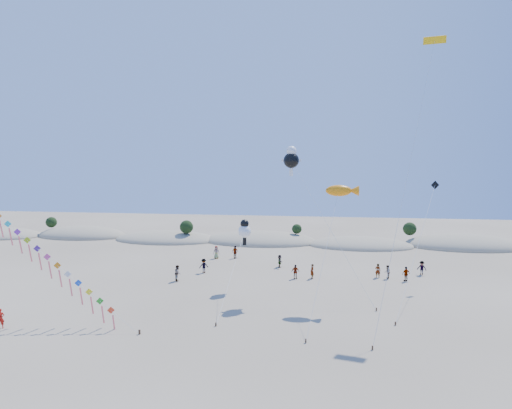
# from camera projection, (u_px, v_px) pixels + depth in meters

# --- Properties ---
(ground) EXTENTS (160.00, 160.00, 0.00)m
(ground) POSITION_uv_depth(u_px,v_px,m) (163.00, 377.00, 26.03)
(ground) COLOR #82715A
(ground) RESTS_ON ground
(dune_ridge) EXTENTS (145.30, 11.49, 5.57)m
(dune_ridge) POSITION_uv_depth(u_px,v_px,m) (266.00, 241.00, 70.34)
(dune_ridge) COLOR gray
(dune_ridge) RESTS_ON ground
(fish_kite) EXTENTS (4.58, 11.38, 10.94)m
(fish_kite) POSITION_uv_depth(u_px,v_px,m) (342.00, 191.00, 40.14)
(fish_kite) COLOR #3F2D1E
(fish_kite) RESTS_ON ground
(cartoon_kite_low) EXTENTS (1.33, 11.72, 7.17)m
(cartoon_kite_low) POSITION_uv_depth(u_px,v_px,m) (245.00, 230.00, 44.27)
(cartoon_kite_low) COLOR #3F2D1E
(cartoon_kite_low) RESTS_ON ground
(cartoon_kite_high) EXTENTS (8.99, 6.64, 14.69)m
(cartoon_kite_high) POSITION_uv_depth(u_px,v_px,m) (291.00, 159.00, 43.12)
(cartoon_kite_high) COLOR #3F2D1E
(cartoon_kite_high) RESTS_ON ground
(parafoil_kite) EXTENTS (7.68, 13.68, 24.67)m
(parafoil_kite) POSITION_uv_depth(u_px,v_px,m) (433.00, 48.00, 39.18)
(parafoil_kite) COLOR #3F2D1E
(parafoil_kite) RESTS_ON ground
(dark_kite) EXTENTS (6.82, 14.35, 11.09)m
(dark_kite) POSITION_uv_depth(u_px,v_px,m) (425.00, 219.00, 42.64)
(dark_kite) COLOR #3F2D1E
(dark_kite) RESTS_ON ground
(flyer_foreground) EXTENTS (0.69, 0.62, 1.58)m
(flyer_foreground) POSITION_uv_depth(u_px,v_px,m) (0.00, 319.00, 33.61)
(flyer_foreground) COLOR #B0160E
(flyer_foreground) RESTS_ON ground
(beachgoers) EXTENTS (28.29, 12.94, 1.77)m
(beachgoers) POSITION_uv_depth(u_px,v_px,m) (287.00, 265.00, 50.91)
(beachgoers) COLOR slate
(beachgoers) RESTS_ON ground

